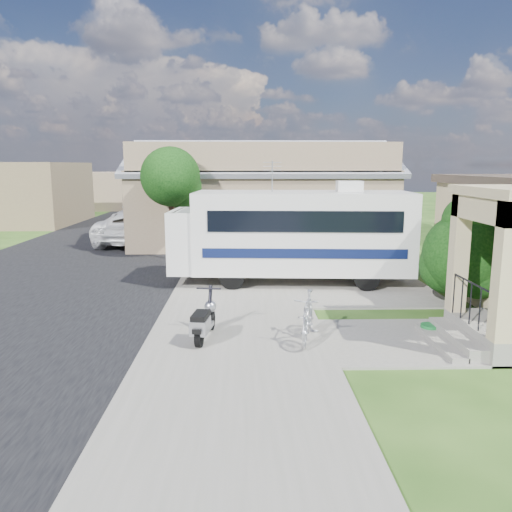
{
  "coord_description": "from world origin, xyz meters",
  "views": [
    {
      "loc": [
        -0.81,
        -11.37,
        3.84
      ],
      "look_at": [
        -0.5,
        2.5,
        1.3
      ],
      "focal_mm": 35.0,
      "sensor_mm": 36.0,
      "label": 1
    }
  ],
  "objects_px": {
    "van": "(148,212)",
    "garden_hose": "(430,330)",
    "shrub": "(467,251)",
    "pickup_truck": "(140,226)",
    "motorhome": "(293,232)",
    "scooter": "(204,321)",
    "bicycle": "(308,320)"
  },
  "relations": [
    {
      "from": "scooter",
      "to": "bicycle",
      "type": "bearing_deg",
      "value": 6.16
    },
    {
      "from": "bicycle",
      "to": "van",
      "type": "bearing_deg",
      "value": 122.82
    },
    {
      "from": "pickup_truck",
      "to": "van",
      "type": "distance_m",
      "value": 6.24
    },
    {
      "from": "pickup_truck",
      "to": "van",
      "type": "height_order",
      "value": "van"
    },
    {
      "from": "motorhome",
      "to": "van",
      "type": "xyz_separation_m",
      "value": [
        -7.55,
        14.95,
        -0.72
      ]
    },
    {
      "from": "shrub",
      "to": "scooter",
      "type": "bearing_deg",
      "value": -158.84
    },
    {
      "from": "motorhome",
      "to": "pickup_truck",
      "type": "bearing_deg",
      "value": 130.93
    },
    {
      "from": "pickup_truck",
      "to": "garden_hose",
      "type": "bearing_deg",
      "value": 132.25
    },
    {
      "from": "pickup_truck",
      "to": "garden_hose",
      "type": "height_order",
      "value": "pickup_truck"
    },
    {
      "from": "motorhome",
      "to": "van",
      "type": "height_order",
      "value": "motorhome"
    },
    {
      "from": "shrub",
      "to": "bicycle",
      "type": "relative_size",
      "value": 1.72
    },
    {
      "from": "bicycle",
      "to": "shrub",
      "type": "bearing_deg",
      "value": 43.95
    },
    {
      "from": "shrub",
      "to": "van",
      "type": "height_order",
      "value": "shrub"
    },
    {
      "from": "shrub",
      "to": "garden_hose",
      "type": "distance_m",
      "value": 3.2
    },
    {
      "from": "shrub",
      "to": "garden_hose",
      "type": "xyz_separation_m",
      "value": [
        -1.75,
        -2.25,
        -1.46
      ]
    },
    {
      "from": "garden_hose",
      "to": "bicycle",
      "type": "bearing_deg",
      "value": -169.85
    },
    {
      "from": "motorhome",
      "to": "bicycle",
      "type": "bearing_deg",
      "value": -88.91
    },
    {
      "from": "scooter",
      "to": "bicycle",
      "type": "relative_size",
      "value": 0.91
    },
    {
      "from": "van",
      "to": "garden_hose",
      "type": "bearing_deg",
      "value": -54.1
    },
    {
      "from": "motorhome",
      "to": "scooter",
      "type": "bearing_deg",
      "value": -110.81
    },
    {
      "from": "motorhome",
      "to": "garden_hose",
      "type": "distance_m",
      "value": 5.99
    },
    {
      "from": "bicycle",
      "to": "pickup_truck",
      "type": "relative_size",
      "value": 0.29
    },
    {
      "from": "garden_hose",
      "to": "motorhome",
      "type": "bearing_deg",
      "value": 117.74
    },
    {
      "from": "bicycle",
      "to": "scooter",
      "type": "bearing_deg",
      "value": -169.18
    },
    {
      "from": "scooter",
      "to": "garden_hose",
      "type": "height_order",
      "value": "scooter"
    },
    {
      "from": "shrub",
      "to": "van",
      "type": "relative_size",
      "value": 0.46
    },
    {
      "from": "shrub",
      "to": "pickup_truck",
      "type": "distance_m",
      "value": 16.17
    },
    {
      "from": "bicycle",
      "to": "garden_hose",
      "type": "bearing_deg",
      "value": 23.33
    },
    {
      "from": "shrub",
      "to": "van",
      "type": "bearing_deg",
      "value": 123.93
    },
    {
      "from": "motorhome",
      "to": "shrub",
      "type": "xyz_separation_m",
      "value": [
        4.43,
        -2.86,
        -0.13
      ]
    },
    {
      "from": "scooter",
      "to": "shrub",
      "type": "bearing_deg",
      "value": 29.68
    },
    {
      "from": "van",
      "to": "garden_hose",
      "type": "xyz_separation_m",
      "value": [
        10.24,
        -20.06,
        -0.87
      ]
    }
  ]
}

